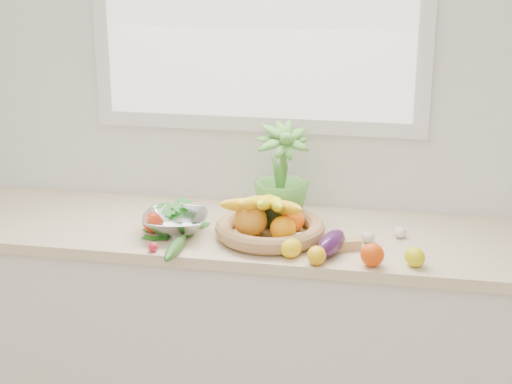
% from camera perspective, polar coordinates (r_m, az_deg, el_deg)
% --- Properties ---
extents(back_wall, '(4.50, 0.02, 2.70)m').
position_cam_1_polar(back_wall, '(3.06, 0.22, 7.26)').
color(back_wall, white).
rests_on(back_wall, ground).
extents(counter_cabinet, '(2.20, 0.58, 0.86)m').
position_cam_1_polar(counter_cabinet, '(3.10, -0.85, -10.77)').
color(counter_cabinet, silver).
rests_on(counter_cabinet, ground).
extents(countertop, '(2.24, 0.62, 0.04)m').
position_cam_1_polar(countertop, '(2.91, -0.89, -3.00)').
color(countertop, beige).
rests_on(countertop, counter_cabinet).
extents(orange_loose, '(0.10, 0.10, 0.08)m').
position_cam_1_polar(orange_loose, '(2.59, 8.45, -4.55)').
color(orange_loose, '#E34307').
rests_on(orange_loose, countertop).
extents(lemon_a, '(0.06, 0.08, 0.06)m').
position_cam_1_polar(lemon_a, '(2.59, 4.42, -4.62)').
color(lemon_a, '#EFA70D').
rests_on(lemon_a, countertop).
extents(lemon_b, '(0.10, 0.10, 0.07)m').
position_cam_1_polar(lemon_b, '(2.64, 2.58, -4.09)').
color(lemon_b, yellow).
rests_on(lemon_b, countertop).
extents(lemon_c, '(0.09, 0.10, 0.06)m').
position_cam_1_polar(lemon_c, '(2.62, 11.47, -4.65)').
color(lemon_c, '#D1C80B').
rests_on(lemon_c, countertop).
extents(apple, '(0.09, 0.09, 0.08)m').
position_cam_1_polar(apple, '(2.87, -7.52, -2.21)').
color(apple, red).
rests_on(apple, countertop).
extents(ginger, '(0.12, 0.08, 0.04)m').
position_cam_1_polar(ginger, '(2.72, 6.41, -3.82)').
color(ginger, tan).
rests_on(ginger, countertop).
extents(garlic_a, '(0.06, 0.06, 0.04)m').
position_cam_1_polar(garlic_a, '(2.79, 8.14, -3.26)').
color(garlic_a, silver).
rests_on(garlic_a, countertop).
extents(garlic_b, '(0.05, 0.05, 0.04)m').
position_cam_1_polar(garlic_b, '(2.85, 10.43, -2.90)').
color(garlic_b, white).
rests_on(garlic_b, countertop).
extents(garlic_c, '(0.06, 0.06, 0.05)m').
position_cam_1_polar(garlic_c, '(2.73, 3.22, -3.47)').
color(garlic_c, white).
rests_on(garlic_c, countertop).
extents(eggplant, '(0.12, 0.20, 0.08)m').
position_cam_1_polar(eggplant, '(2.67, 5.51, -3.70)').
color(eggplant, '#36103D').
rests_on(eggplant, countertop).
extents(cucumber, '(0.04, 0.23, 0.04)m').
position_cam_1_polar(cucumber, '(2.68, -5.90, -4.05)').
color(cucumber, '#1A5819').
rests_on(cucumber, countertop).
extents(radish, '(0.04, 0.04, 0.03)m').
position_cam_1_polar(radish, '(2.71, -7.50, -3.99)').
color(radish, red).
rests_on(radish, countertop).
extents(potted_herb, '(0.26, 0.26, 0.37)m').
position_cam_1_polar(potted_herb, '(2.90, 1.87, 1.40)').
color(potted_herb, '#4C9235').
rests_on(potted_herb, countertop).
extents(fruit_basket, '(0.41, 0.41, 0.19)m').
position_cam_1_polar(fruit_basket, '(2.79, 0.96, -2.27)').
color(fruit_basket, tan).
rests_on(fruit_basket, countertop).
extents(colander_with_spinach, '(0.27, 0.27, 0.12)m').
position_cam_1_polar(colander_with_spinach, '(2.83, -5.88, -1.90)').
color(colander_with_spinach, silver).
rests_on(colander_with_spinach, countertop).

